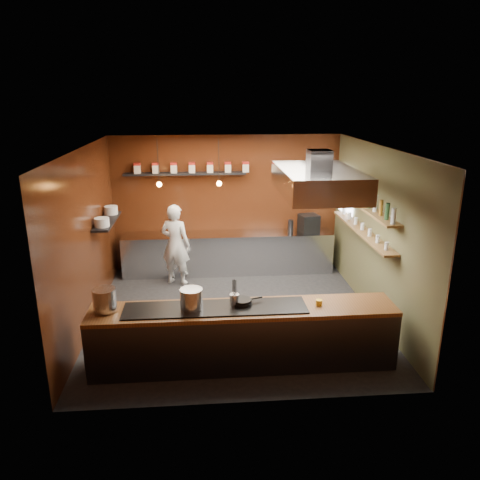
{
  "coord_description": "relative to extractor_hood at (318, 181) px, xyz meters",
  "views": [
    {
      "loc": [
        -0.55,
        -7.65,
        3.85
      ],
      "look_at": [
        0.12,
        0.4,
        1.3
      ],
      "focal_mm": 35.0,
      "sensor_mm": 36.0,
      "label": 1
    }
  ],
  "objects": [
    {
      "name": "window_pane",
      "position": [
        1.15,
        2.1,
        -0.61
      ],
      "size": [
        0.0,
        1.0,
        1.0
      ],
      "primitive_type": "plane",
      "rotation": [
        1.57,
        0.0,
        -1.57
      ],
      "color": "white",
      "rests_on": "right_wall"
    },
    {
      "name": "left_wall",
      "position": [
        -3.8,
        0.4,
        -1.01
      ],
      "size": [
        0.0,
        5.0,
        5.0
      ],
      "primitive_type": "plane",
      "rotation": [
        1.57,
        0.0,
        1.57
      ],
      "color": "#321309",
      "rests_on": "ground"
    },
    {
      "name": "extractor_hood",
      "position": [
        0.0,
        0.0,
        0.0
      ],
      "size": [
        1.2,
        2.0,
        0.72
      ],
      "color": "#38383D",
      "rests_on": "ceiling"
    },
    {
      "name": "butter_jar",
      "position": [
        -0.21,
        -1.21,
        -1.54
      ],
      "size": [
        0.11,
        0.11,
        0.08
      ],
      "primitive_type": "cylinder",
      "rotation": [
        0.0,
        0.0,
        0.19
      ],
      "color": "yellow",
      "rests_on": "pass_counter"
    },
    {
      "name": "bottle_shelf_upper",
      "position": [
        1.04,
        0.7,
        -0.59
      ],
      "size": [
        0.26,
        2.8,
        0.04
      ],
      "primitive_type": "cube",
      "color": "brown",
      "rests_on": "right_wall"
    },
    {
      "name": "stockpot_small",
      "position": [
        -2.03,
        -1.21,
        -1.42
      ],
      "size": [
        0.42,
        0.42,
        0.3
      ],
      "primitive_type": "cylinder",
      "rotation": [
        0.0,
        0.0,
        -0.41
      ],
      "color": "silver",
      "rests_on": "pass_counter"
    },
    {
      "name": "plate_stacks",
      "position": [
        -3.64,
        1.4,
        -0.86
      ],
      "size": [
        0.26,
        1.16,
        0.16
      ],
      "color": "silver",
      "rests_on": "plate_shelf"
    },
    {
      "name": "bottles",
      "position": [
        1.04,
        0.7,
        -0.45
      ],
      "size": [
        0.06,
        2.66,
        0.24
      ],
      "color": "silver",
      "rests_on": "bottle_shelf_upper"
    },
    {
      "name": "utensil_crock",
      "position": [
        -1.43,
        -1.15,
        -1.48
      ],
      "size": [
        0.17,
        0.17,
        0.17
      ],
      "primitive_type": "cylinder",
      "rotation": [
        0.0,
        0.0,
        0.32
      ],
      "color": "silver",
      "rests_on": "pass_counter"
    },
    {
      "name": "frying_pan",
      "position": [
        -1.31,
        -1.12,
        -1.53
      ],
      "size": [
        0.46,
        0.3,
        0.07
      ],
      "color": "black",
      "rests_on": "pass_counter"
    },
    {
      "name": "ceiling",
      "position": [
        -1.3,
        0.4,
        0.49
      ],
      "size": [
        5.0,
        5.0,
        0.0
      ],
      "primitive_type": "plane",
      "rotation": [
        3.14,
        0.0,
        0.0
      ],
      "color": "silver",
      "rests_on": "back_wall"
    },
    {
      "name": "right_wall",
      "position": [
        1.2,
        0.4,
        -1.01
      ],
      "size": [
        0.0,
        5.0,
        5.0
      ],
      "primitive_type": "plane",
      "rotation": [
        1.57,
        0.0,
        -1.57
      ],
      "color": "brown",
      "rests_on": "ground"
    },
    {
      "name": "pendant_left",
      "position": [
        -2.7,
        2.1,
        -0.35
      ],
      "size": [
        0.1,
        0.1,
        0.95
      ],
      "color": "black",
      "rests_on": "ceiling"
    },
    {
      "name": "tin_shelf",
      "position": [
        -2.2,
        2.76,
        -0.31
      ],
      "size": [
        2.6,
        0.26,
        0.04
      ],
      "primitive_type": "cube",
      "color": "black",
      "rests_on": "back_wall"
    },
    {
      "name": "storage_tins",
      "position": [
        -2.05,
        2.76,
        -0.17
      ],
      "size": [
        2.43,
        0.13,
        0.22
      ],
      "color": "beige",
      "rests_on": "tin_shelf"
    },
    {
      "name": "pass_counter",
      "position": [
        -1.3,
        -1.2,
        -2.04
      ],
      "size": [
        4.4,
        0.72,
        0.94
      ],
      "color": "#38383D",
      "rests_on": "floor"
    },
    {
      "name": "pendant_right",
      "position": [
        -1.5,
        2.1,
        -0.35
      ],
      "size": [
        0.1,
        0.1,
        0.95
      ],
      "color": "black",
      "rests_on": "ceiling"
    },
    {
      "name": "prep_counter",
      "position": [
        -1.3,
        2.57,
        -2.06
      ],
      "size": [
        4.6,
        0.65,
        0.9
      ],
      "primitive_type": "cube",
      "color": "silver",
      "rests_on": "floor"
    },
    {
      "name": "floor",
      "position": [
        -1.3,
        0.4,
        -2.51
      ],
      "size": [
        5.0,
        5.0,
        0.0
      ],
      "primitive_type": "plane",
      "color": "black",
      "rests_on": "ground"
    },
    {
      "name": "wine_glasses",
      "position": [
        1.04,
        0.7,
        -0.97
      ],
      "size": [
        0.07,
        2.37,
        0.13
      ],
      "color": "silver",
      "rests_on": "bottle_shelf_lower"
    },
    {
      "name": "plate_shelf",
      "position": [
        -3.64,
        1.4,
        -0.96
      ],
      "size": [
        0.3,
        1.4,
        0.04
      ],
      "primitive_type": "cube",
      "color": "black",
      "rests_on": "left_wall"
    },
    {
      "name": "bottle_shelf_lower",
      "position": [
        1.04,
        0.7,
        -1.06
      ],
      "size": [
        0.26,
        2.8,
        0.04
      ],
      "primitive_type": "cube",
      "color": "brown",
      "rests_on": "right_wall"
    },
    {
      "name": "espresso_machine",
      "position": [
        0.49,
        2.56,
        -1.41
      ],
      "size": [
        0.46,
        0.44,
        0.39
      ],
      "primitive_type": "cube",
      "rotation": [
        0.0,
        0.0,
        0.21
      ],
      "color": "black",
      "rests_on": "prep_counter"
    },
    {
      "name": "chef",
      "position": [
        -2.42,
        2.02,
        -1.65
      ],
      "size": [
        0.73,
        0.61,
        1.7
      ],
      "primitive_type": "imported",
      "rotation": [
        0.0,
        0.0,
        2.77
      ],
      "color": "white",
      "rests_on": "floor"
    },
    {
      "name": "stockpot_large",
      "position": [
        -3.24,
        -1.16,
        -1.41
      ],
      "size": [
        0.41,
        0.41,
        0.32
      ],
      "primitive_type": "cylinder",
      "rotation": [
        0.0,
        0.0,
        -0.32
      ],
      "color": "#BBBDC2",
      "rests_on": "pass_counter"
    },
    {
      "name": "back_wall",
      "position": [
        -1.3,
        2.9,
        -1.01
      ],
      "size": [
        5.0,
        0.0,
        5.0
      ],
      "primitive_type": "plane",
      "rotation": [
        1.57,
        0.0,
        0.0
      ],
      "color": "#321309",
      "rests_on": "ground"
    }
  ]
}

